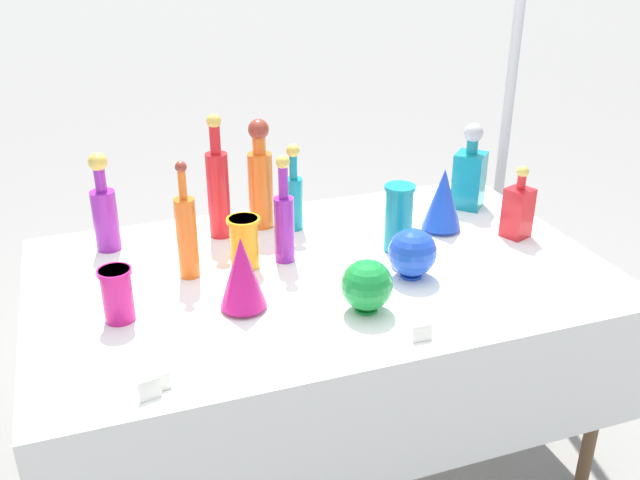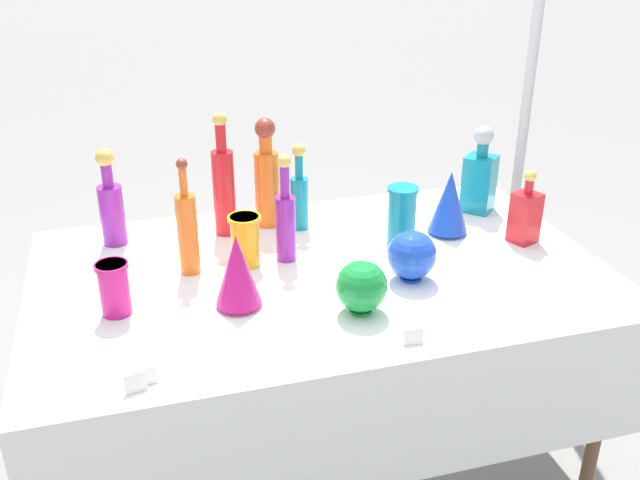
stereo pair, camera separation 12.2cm
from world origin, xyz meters
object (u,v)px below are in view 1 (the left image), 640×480
Objects in this scene: round_bowl_0 at (412,252)px; square_decanter_0 at (518,210)px; cardboard_box_behind_left at (184,298)px; cardboard_box_behind_right at (316,283)px; slender_vase_2 at (399,216)px; fluted_vase_0 at (242,273)px; square_decanter_1 at (470,173)px; tall_bottle_1 at (260,179)px; slender_vase_0 at (117,293)px; fluted_vase_1 at (443,199)px; round_bowl_1 at (367,285)px; tall_bottle_0 at (284,220)px; tall_bottle_2 at (104,210)px; tall_bottle_4 at (218,188)px; slender_vase_1 at (244,241)px; tall_bottle_5 at (294,196)px; tall_bottle_3 at (187,233)px; canopy_pole at (508,107)px.

square_decanter_0 is at bearing 17.38° from round_bowl_0.
cardboard_box_behind_right is (0.62, -0.08, 0.01)m from cardboard_box_behind_left.
square_decanter_0 is 0.43m from slender_vase_2.
slender_vase_2 is at bearing 19.29° from fluted_vase_0.
square_decanter_1 reaches higher than square_decanter_0.
tall_bottle_1 is at bearing 69.56° from fluted_vase_0.
tall_bottle_1 is at bearing 42.01° from slender_vase_0.
slender_vase_2 is (-0.41, -0.25, -0.01)m from square_decanter_1.
round_bowl_0 is (-0.25, -0.28, -0.03)m from fluted_vase_1.
tall_bottle_0 is at bearing 108.35° from round_bowl_1.
square_decanter_0 is (0.79, -0.37, -0.08)m from tall_bottle_1.
round_bowl_0 is at bearing -35.30° from tall_bottle_0.
tall_bottle_2 is 0.78× the size of tall_bottle_4.
square_decanter_0 reaches higher than round_bowl_1.
tall_bottle_2 is 0.50× the size of cardboard_box_behind_right.
round_bowl_1 is at bearing -66.24° from tall_bottle_4.
slender_vase_2 is (-0.43, 0.04, 0.02)m from square_decanter_0.
tall_bottle_4 is 0.27m from slender_vase_1.
slender_vase_1 is (-0.91, -0.20, -0.04)m from square_decanter_1.
cardboard_box_behind_right is (0.08, 1.13, -0.70)m from round_bowl_0.
square_decanter_1 is at bearing 41.27° from round_bowl_1.
tall_bottle_5 is 0.67m from square_decanter_1.
tall_bottle_3 is 0.68m from round_bowl_0.
tall_bottle_2 is at bearing 176.95° from tall_bottle_4.
tall_bottle_4 is at bearing 160.14° from square_decanter_0.
slender_vase_0 is 1.60m from cardboard_box_behind_right.
slender_vase_2 reaches higher than round_bowl_1.
slender_vase_1 reaches higher than round_bowl_0.
tall_bottle_2 is at bearing -169.40° from canopy_pole.
tall_bottle_0 is 0.41m from round_bowl_0.
fluted_vase_1 is at bearing 11.97° from slender_vase_0.
tall_bottle_2 is at bearing 152.37° from tall_bottle_0.
square_decanter_1 is at bearing 31.66° from slender_vase_2.
tall_bottle_3 reaches higher than tall_bottle_5.
tall_bottle_2 is at bearing -146.47° from cardboard_box_behind_right.
cardboard_box_behind_left is at bearing 94.52° from tall_bottle_4.
square_decanter_0 is at bearing 9.24° from fluted_vase_0.
round_bowl_0 is 0.25m from round_bowl_1.
tall_bottle_1 is at bearing 100.49° from round_bowl_1.
square_decanter_0 is 1.65× the size of slender_vase_0.
square_decanter_1 reaches higher than round_bowl_0.
tall_bottle_4 is 1.69× the size of square_decanter_0.
round_bowl_1 reaches higher than cardboard_box_behind_right.
tall_bottle_1 is at bearing 89.60° from tall_bottle_0.
round_bowl_0 is at bearing -19.95° from tall_bottle_3.
slender_vase_0 is 0.06× the size of canopy_pole.
fluted_vase_1 is at bearing 42.18° from round_bowl_1.
square_decanter_1 is (0.67, -0.03, 0.01)m from tall_bottle_5.
round_bowl_1 is (0.02, -0.60, -0.04)m from tall_bottle_5.
tall_bottle_5 reaches higher than round_bowl_0.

